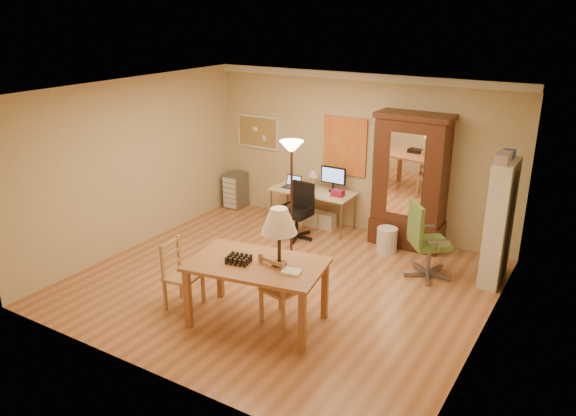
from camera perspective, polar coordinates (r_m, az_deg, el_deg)
The scene contains 16 objects.
floor at distance 8.07m, azimuth -0.67°, elevation -7.56°, with size 5.50×5.50×0.00m, color #9F5E38.
crown_molding at distance 9.41m, azimuth 7.44°, elevation 13.12°, with size 5.50×0.08×0.12m, color white.
corkboard at distance 10.59m, azimuth -3.06°, elevation 7.74°, with size 0.90×0.04×0.62m, color #A1844B.
art_panel_left at distance 9.73m, azimuth 5.80°, elevation 6.27°, with size 0.80×0.04×1.00m, color gold.
art_panel_right at distance 9.39m, azimuth 10.77°, elevation 5.52°, with size 0.75×0.04×0.95m, color teal.
dining_table at distance 6.69m, azimuth -2.38°, elevation -4.46°, with size 1.77×1.24×1.53m.
ladder_chair_back at distance 6.95m, azimuth -0.83°, elevation -8.37°, with size 0.49×0.48×0.92m.
ladder_chair_left at distance 7.43m, azimuth -10.79°, elevation -6.84°, with size 0.45×0.47×0.91m.
torchiere_lamp at distance 8.12m, azimuth 0.36°, elevation 4.22°, with size 0.35×0.35×1.91m.
computer_desk at distance 9.92m, azimuth 2.75°, elevation 0.35°, with size 1.47×0.65×1.12m.
office_chair_black at distance 9.47m, azimuth 0.99°, elevation -1.59°, with size 0.58×0.58×0.95m.
office_chair_green at distance 8.36m, azimuth 13.84°, elevation -4.89°, with size 0.72×0.72×1.13m.
drawer_cart at distance 10.97m, azimuth -5.36°, elevation 1.82°, with size 0.34×0.41×0.68m.
armoire at distance 9.19m, azimuth 12.26°, elevation 1.84°, with size 1.18×0.56×2.17m.
bookshelf at distance 8.28m, azimuth 20.65°, elevation -1.47°, with size 0.27×0.71×1.78m.
wastebin at distance 9.08m, azimuth 10.01°, elevation -3.23°, with size 0.33×0.33×0.41m, color silver.
Camera 1 is at (3.81, -6.07, 3.72)m, focal length 35.00 mm.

